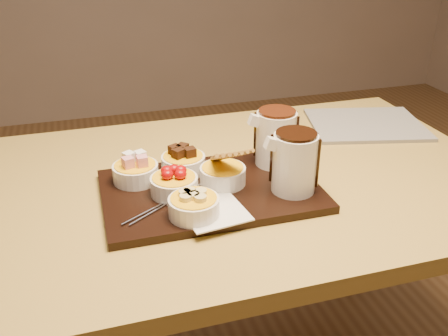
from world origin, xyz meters
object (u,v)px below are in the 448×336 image
object	(u,v)px
bowl_strawberries	(174,186)
pitcher_dark_chocolate	(294,163)
pitcher_milk_chocolate	(276,139)
dining_table	(247,211)
serving_board	(211,191)
newspaper	(366,124)

from	to	relation	value
bowl_strawberries	pitcher_dark_chocolate	xyz separation A→B (m)	(0.24, -0.06, 0.04)
pitcher_milk_chocolate	dining_table	bearing A→B (deg)	-176.03
dining_table	pitcher_dark_chocolate	bearing A→B (deg)	-65.39
serving_board	bowl_strawberries	distance (m)	0.08
pitcher_dark_chocolate	pitcher_milk_chocolate	world-z (taller)	same
dining_table	pitcher_milk_chocolate	world-z (taller)	pitcher_milk_chocolate
dining_table	serving_board	size ratio (longest dim) A/B	2.61
bowl_strawberries	newspaper	world-z (taller)	bowl_strawberries
dining_table	bowl_strawberries	distance (m)	0.24
newspaper	dining_table	bearing A→B (deg)	-142.79
dining_table	serving_board	world-z (taller)	serving_board
pitcher_dark_chocolate	serving_board	bearing A→B (deg)	160.02
pitcher_dark_chocolate	newspaper	xyz separation A→B (m)	(0.37, 0.31, -0.08)
bowl_strawberries	pitcher_dark_chocolate	distance (m)	0.25
pitcher_dark_chocolate	dining_table	bearing A→B (deg)	115.03
pitcher_milk_chocolate	newspaper	size ratio (longest dim) A/B	0.40
dining_table	serving_board	xyz separation A→B (m)	(-0.11, -0.06, 0.11)
bowl_strawberries	newspaper	distance (m)	0.66
bowl_strawberries	newspaper	size ratio (longest dim) A/B	0.32
dining_table	pitcher_dark_chocolate	world-z (taller)	pitcher_dark_chocolate
serving_board	bowl_strawberries	bearing A→B (deg)	-176.42
serving_board	pitcher_dark_chocolate	size ratio (longest dim) A/B	3.64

